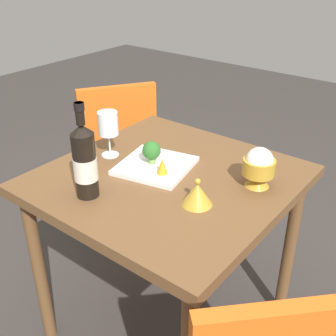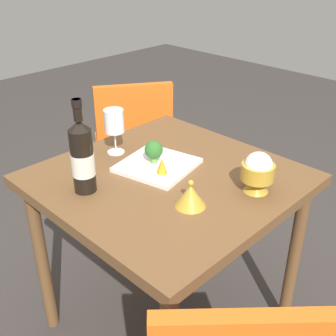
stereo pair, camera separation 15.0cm
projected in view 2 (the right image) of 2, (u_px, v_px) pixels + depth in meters
The scene contains 11 objects.
ground_plane at pixel (168, 322), 1.87m from camera, with size 8.00×8.00×0.00m, color #383330.
dining_table at pixel (168, 198), 1.56m from camera, with size 0.84×0.84×0.74m.
chair_near_window at pixel (133, 137), 2.33m from camera, with size 0.55×0.55×0.85m.
wine_bottle at pixel (82, 157), 1.37m from camera, with size 0.08×0.08×0.32m.
wine_glass at pixel (114, 122), 1.62m from camera, with size 0.08×0.08×0.18m.
rice_bowl at pixel (258, 171), 1.39m from camera, with size 0.11×0.11×0.14m.
rice_bowl_lid at pixel (190, 195), 1.32m from camera, with size 0.10×0.10×0.09m.
serving_plate at pixel (157, 165), 1.57m from camera, with size 0.30×0.30×0.02m.
broccoli_floret at pixel (154, 150), 1.55m from camera, with size 0.07×0.07×0.09m.
carrot_garnish_left at pixel (162, 166), 1.48m from camera, with size 0.04×0.04×0.06m.
carrot_garnish_right at pixel (154, 147), 1.62m from camera, with size 0.04×0.04×0.06m.
Camera 2 is at (-0.93, 0.94, 1.49)m, focal length 45.29 mm.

